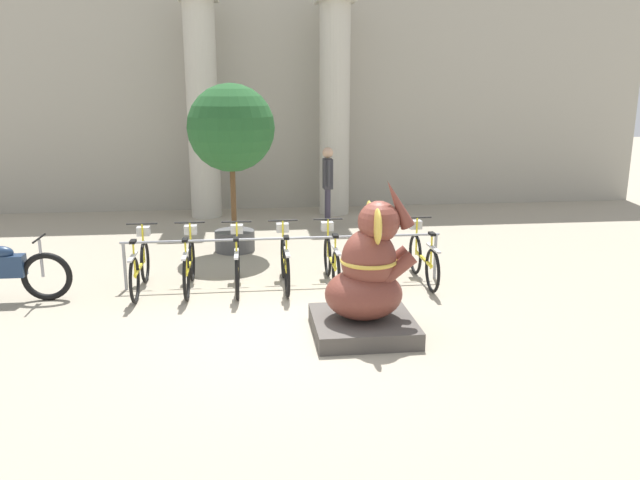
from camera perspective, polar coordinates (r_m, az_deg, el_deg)
The scene contains 15 objects.
ground_plane at distance 8.25m, azimuth -2.21°, elevation -8.11°, with size 60.00×60.00×0.00m, color #9E937F.
building_facade at distance 16.25m, azimuth -4.83°, elevation 13.46°, with size 20.00×0.20×6.00m.
column_left at distance 15.27m, azimuth -10.71°, elevation 11.85°, with size 0.92×0.92×5.16m.
column_right at distance 15.40m, azimuth 1.35°, elevation 12.09°, with size 0.92×0.92×5.16m.
bike_rack at distance 9.91m, azimuth -3.29°, elevation -0.52°, with size 5.06×0.05×0.77m.
bicycle_0 at distance 9.99m, azimuth -16.13°, elevation -2.29°, with size 0.48×1.68×0.99m.
bicycle_1 at distance 9.90m, azimuth -11.87°, elevation -2.17°, with size 0.48×1.68×0.99m.
bicycle_2 at distance 9.83m, azimuth -7.56°, elevation -2.11°, with size 0.48×1.68×0.99m.
bicycle_3 at distance 9.85m, azimuth -3.23°, elevation -1.97°, with size 0.48×1.68×0.99m.
bicycle_4 at distance 9.94m, azimuth 1.04°, elevation -1.80°, with size 0.48×1.68×0.99m.
bicycle_5 at distance 10.04m, azimuth 5.28°, elevation -1.71°, with size 0.48×1.68×0.99m.
bicycle_6 at distance 10.20m, azimuth 9.40°, elevation -1.59°, with size 0.48×1.68×0.99m.
elephant_statue at distance 7.89m, azimuth 4.36°, elevation -3.97°, with size 1.28×1.28×2.02m.
person_pedestrian at distance 13.94m, azimuth 0.71°, elevation 5.59°, with size 0.24×0.47×1.80m.
potted_tree at distance 11.82m, azimuth -8.12°, elevation 9.57°, with size 1.62×1.62×3.16m.
Camera 1 is at (-0.59, -7.64, 3.07)m, focal length 35.00 mm.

